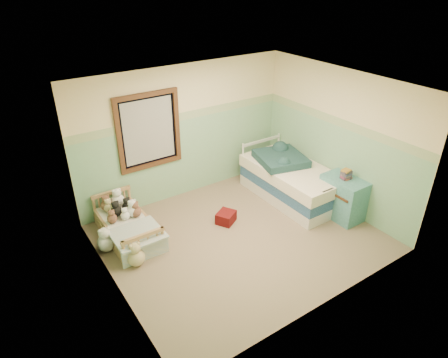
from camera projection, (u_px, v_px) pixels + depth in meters
floor at (240, 237)px, 6.55m from camera, size 4.20×3.60×0.02m
ceiling at (244, 87)px, 5.35m from camera, size 4.20×3.60×0.02m
wall_back at (184, 133)px, 7.26m from camera, size 4.20×0.04×2.50m
wall_front at (332, 228)px, 4.64m from camera, size 4.20×0.04×2.50m
wall_left at (106, 213)px, 4.92m from camera, size 0.04×3.60×2.50m
wall_right at (338, 140)px, 6.98m from camera, size 0.04×3.60×2.50m
wainscot_mint at (186, 158)px, 7.49m from camera, size 4.20×0.01×1.50m
border_strip at (184, 116)px, 7.09m from camera, size 4.20×0.01×0.15m
window_frame at (149, 131)px, 6.79m from camera, size 1.16×0.06×1.36m
window_blinds at (149, 131)px, 6.80m from camera, size 0.92×0.01×1.12m
toddler_bed_frame at (128, 232)px, 6.52m from camera, size 0.70×1.39×0.18m
toddler_mattress at (127, 224)px, 6.45m from camera, size 0.64×1.33×0.12m
patchwork_quilt at (137, 234)px, 6.10m from camera, size 0.75×0.70×0.03m
plush_bed_brown at (107, 205)px, 6.67m from camera, size 0.20×0.20×0.20m
plush_bed_white at (118, 201)px, 6.75m from camera, size 0.24×0.24×0.24m
plush_bed_tan at (114, 211)px, 6.54m from camera, size 0.17×0.17×0.17m
plush_bed_dark at (127, 207)px, 6.65m from camera, size 0.18×0.18×0.18m
plush_floor_cream at (106, 243)px, 6.18m from camera, size 0.28×0.28×0.28m
plush_floor_tan at (136, 257)px, 5.88m from camera, size 0.27×0.27×0.27m
twin_bed_frame at (291, 192)px, 7.61m from camera, size 0.98×1.96×0.22m
twin_boxspring at (292, 182)px, 7.50m from camera, size 0.98×1.96×0.22m
twin_mattress at (293, 172)px, 7.40m from camera, size 1.02×2.00×0.22m
teal_blanket at (281, 158)px, 7.50m from camera, size 1.02×1.06×0.14m
dresser at (343, 198)px, 6.92m from camera, size 0.47×0.75×0.75m
book_stack at (346, 175)px, 6.71m from camera, size 0.18×0.15×0.16m
red_pillow at (226, 217)px, 6.88m from camera, size 0.41×0.40×0.20m
floor_book at (227, 219)px, 7.00m from camera, size 0.28×0.23×0.02m
extra_plush_0 at (116, 211)px, 6.52m from camera, size 0.19×0.19×0.19m
extra_plush_1 at (109, 207)px, 6.64m from camera, size 0.17×0.17×0.17m
extra_plush_2 at (112, 219)px, 6.35m from camera, size 0.16×0.16×0.16m
extra_plush_3 at (125, 216)px, 6.44m from camera, size 0.15×0.15×0.15m
extra_plush_4 at (135, 212)px, 6.50m from camera, size 0.19×0.19×0.19m
extra_plush_5 at (133, 211)px, 6.51m from camera, size 0.21×0.21×0.21m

